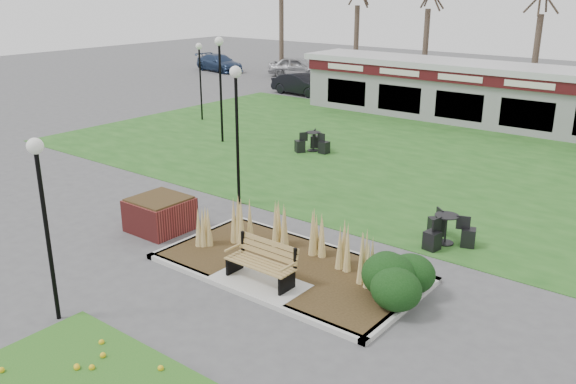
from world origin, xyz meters
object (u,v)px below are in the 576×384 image
Objects in this scene: lamp_post_near_left at (236,105)px; lamp_post_near_right at (41,191)px; food_pavilion at (538,99)px; lamp_post_far_left at (200,64)px; car_black at (301,84)px; bistro_set_c at (445,234)px; park_bench at (263,261)px; car_blue at (219,63)px; bistro_set_b at (313,145)px; lamp_post_mid_left at (220,66)px; car_silver at (297,67)px; brick_planter at (160,214)px.

lamp_post_near_left reaches higher than lamp_post_near_right.
food_pavilion is at bearing 84.27° from lamp_post_near_right.
lamp_post_near_left is 1.12× the size of lamp_post_far_left.
bistro_set_c is at bearing -129.37° from car_black.
lamp_post_near_right is (-2.35, -3.75, 2.21)m from park_bench.
food_pavilion is 6.44× the size of lamp_post_far_left.
bistro_set_b is at bearing -117.36° from car_blue.
car_blue is (-15.97, 16.22, -2.62)m from lamp_post_mid_left.
food_pavilion is at bearing 29.75° from lamp_post_far_left.
car_silver reaches higher than bistro_set_b.
lamp_post_near_right reaches higher than lamp_post_far_left.
lamp_post_far_left is 16.10m from car_silver.
car_blue reaches higher than brick_planter.
brick_planter is at bearing -103.06° from food_pavilion.
lamp_post_mid_left is at bearing 160.69° from bistro_set_c.
car_silver is at bearing 109.69° from lamp_post_far_left.
lamp_post_near_left is 30.90m from car_blue.
lamp_post_far_left reaches higher than bistro_set_c.
car_black reaches higher than park_bench.
brick_planter is at bearing -48.79° from lamp_post_far_left.
lamp_post_mid_left is at bearing 124.07° from brick_planter.
car_black is (4.87, -6.00, -0.07)m from car_silver.
lamp_post_mid_left is (-7.68, 12.82, 0.47)m from lamp_post_near_right.
car_blue is (-6.62, -1.45, -0.07)m from car_silver.
bistro_set_c is (12.34, -4.32, -2.98)m from lamp_post_mid_left.
food_pavilion is 6.21× the size of car_black.
car_blue is (-23.65, 29.05, -2.15)m from lamp_post_near_right.
car_silver reaches higher than bistro_set_c.
lamp_post_near_right is at bearing -65.54° from brick_planter.
food_pavilion is 11.27m from bistro_set_b.
lamp_post_far_left is 0.85× the size of car_blue.
bistro_set_b is 21.26m from car_silver.
lamp_post_far_left is 8.52m from bistro_set_b.
bistro_set_c is at bearing 30.81° from brick_planter.
lamp_post_far_left is (-9.91, 8.06, -0.35)m from lamp_post_near_left.
bistro_set_c reaches higher than bistro_set_b.
car_black is at bearing 116.39° from lamp_post_near_right.
lamp_post_near_left is at bearing 138.19° from park_bench.
bistro_set_c is (2.31, -14.96, -1.19)m from food_pavilion.
bistro_set_b is at bearing -10.40° from lamp_post_far_left.
car_silver is (-21.69, 22.00, 0.44)m from bistro_set_c.
lamp_post_near_right reaches higher than park_bench.
lamp_post_near_left reaches higher than car_black.
lamp_post_far_left is 0.96× the size of car_black.
car_blue is (-11.49, 4.55, -0.00)m from car_black.
car_blue is at bearing 131.45° from lamp_post_far_left.
lamp_post_far_left is at bearing 126.99° from lamp_post_near_right.
park_bench is 5.29m from bistro_set_c.
car_black is (-14.51, 20.75, 0.06)m from park_bench.
lamp_post_mid_left is 3.01× the size of bistro_set_b.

